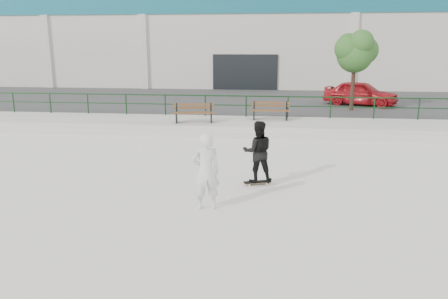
# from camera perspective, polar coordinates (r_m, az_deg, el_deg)

# --- Properties ---
(ground) EXTENTS (120.00, 120.00, 0.00)m
(ground) POSITION_cam_1_polar(r_m,az_deg,el_deg) (11.14, -6.22, -7.00)
(ground) COLOR white
(ground) RESTS_ON ground
(ledge) EXTENTS (30.00, 3.00, 0.50)m
(ledge) POSITION_cam_1_polar(r_m,az_deg,el_deg) (20.13, -0.22, 3.09)
(ledge) COLOR #B1ABA1
(ledge) RESTS_ON ground
(parking_strip) EXTENTS (60.00, 14.00, 0.50)m
(parking_strip) POSITION_cam_1_polar(r_m,az_deg,el_deg) (28.49, 1.88, 6.15)
(parking_strip) COLOR #3D3D3D
(parking_strip) RESTS_ON ground
(railing) EXTENTS (28.00, 0.06, 1.03)m
(railing) POSITION_cam_1_polar(r_m,az_deg,el_deg) (21.26, 0.21, 6.35)
(railing) COLOR #143919
(railing) RESTS_ON ledge
(commercial_building) EXTENTS (44.20, 16.33, 8.00)m
(commercial_building) POSITION_cam_1_polar(r_m,az_deg,el_deg) (42.22, 3.62, 14.39)
(commercial_building) COLOR silver
(commercial_building) RESTS_ON ground
(bench_left) EXTENTS (1.92, 0.85, 0.85)m
(bench_left) POSITION_cam_1_polar(r_m,az_deg,el_deg) (19.64, -3.96, 4.78)
(bench_left) COLOR #55351D
(bench_left) RESTS_ON ledge
(bench_right) EXTENTS (1.83, 0.60, 0.84)m
(bench_right) POSITION_cam_1_polar(r_m,az_deg,el_deg) (20.45, 6.07, 5.06)
(bench_right) COLOR #55351D
(bench_right) RESTS_ON ledge
(tree) EXTENTS (2.33, 2.08, 4.15)m
(tree) POSITION_cam_1_polar(r_m,az_deg,el_deg) (24.11, 16.82, 12.27)
(tree) COLOR #3E271F
(tree) RESTS_ON parking_strip
(red_car) EXTENTS (4.43, 3.16, 1.40)m
(red_car) POSITION_cam_1_polar(r_m,az_deg,el_deg) (26.46, 17.43, 7.05)
(red_car) COLOR red
(red_car) RESTS_ON parking_strip
(skateboard) EXTENTS (0.80, 0.45, 0.09)m
(skateboard) POSITION_cam_1_polar(r_m,az_deg,el_deg) (12.52, 4.36, -4.27)
(skateboard) COLOR black
(skateboard) RESTS_ON ground
(standing_skater) EXTENTS (0.94, 0.79, 1.75)m
(standing_skater) POSITION_cam_1_polar(r_m,az_deg,el_deg) (12.28, 4.44, -0.29)
(standing_skater) COLOR black
(standing_skater) RESTS_ON skateboard
(seated_skater) EXTENTS (0.79, 0.64, 1.88)m
(seated_skater) POSITION_cam_1_polar(r_m,az_deg,el_deg) (10.45, -2.40, -2.87)
(seated_skater) COLOR silver
(seated_skater) RESTS_ON ground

